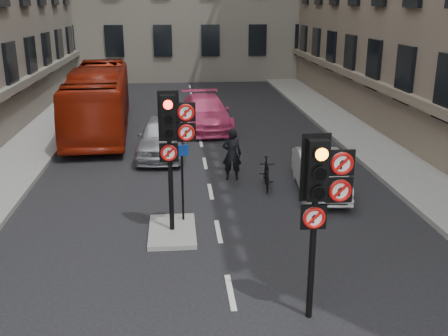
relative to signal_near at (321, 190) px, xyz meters
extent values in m
cube|color=gray|center=(-8.69, 11.01, -2.50)|extent=(3.00, 50.00, 0.16)
cube|color=gray|center=(5.71, 11.01, -2.50)|extent=(3.00, 50.00, 0.16)
cube|color=gray|center=(-2.69, 4.01, -2.52)|extent=(1.20, 2.00, 0.12)
cylinder|color=black|center=(-0.09, 0.01, -1.38)|extent=(0.12, 0.12, 2.40)
cube|color=black|center=(-0.09, 0.01, 0.37)|extent=(0.36, 0.28, 1.10)
cube|color=black|center=(-0.09, 0.14, 0.37)|extent=(0.52, 0.03, 1.25)
cylinder|color=orange|center=(-0.09, -0.24, 0.72)|extent=(0.22, 0.01, 0.22)
cylinder|color=black|center=(-0.09, -0.24, 0.37)|extent=(0.22, 0.01, 0.22)
cylinder|color=black|center=(-0.09, -0.24, 0.02)|extent=(0.22, 0.01, 0.22)
cube|color=black|center=(0.33, -0.01, 0.49)|extent=(0.47, 0.05, 0.47)
cylinder|color=white|center=(0.33, -0.05, 0.49)|extent=(0.41, 0.02, 0.41)
torus|color=#BF0C0A|center=(0.33, -0.07, 0.49)|extent=(0.41, 0.06, 0.41)
cube|color=#BF0C0A|center=(0.33, -0.07, 0.49)|extent=(0.25, 0.01, 0.25)
cube|color=black|center=(0.33, -0.01, -0.01)|extent=(0.47, 0.05, 0.47)
cylinder|color=white|center=(0.33, -0.05, -0.01)|extent=(0.41, 0.02, 0.41)
torus|color=#BF0C0A|center=(0.33, -0.07, -0.01)|extent=(0.41, 0.06, 0.41)
cube|color=#BF0C0A|center=(0.33, -0.07, -0.01)|extent=(0.25, 0.01, 0.25)
cube|color=black|center=(-0.11, -0.01, -0.51)|extent=(0.47, 0.05, 0.47)
cylinder|color=white|center=(-0.11, -0.05, -0.51)|extent=(0.41, 0.02, 0.41)
torus|color=#BF0C0A|center=(-0.11, -0.07, -0.51)|extent=(0.41, 0.06, 0.41)
cube|color=#BF0C0A|center=(-0.11, -0.07, -0.51)|extent=(0.25, 0.01, 0.25)
cylinder|color=black|center=(-2.69, 4.01, -1.26)|extent=(0.12, 0.12, 2.40)
cube|color=black|center=(-2.69, 4.01, 0.49)|extent=(0.36, 0.28, 1.10)
cube|color=black|center=(-2.69, 4.14, 0.49)|extent=(0.52, 0.03, 1.25)
cylinder|color=#FF1407|center=(-2.69, 3.76, 0.84)|extent=(0.22, 0.02, 0.22)
cylinder|color=black|center=(-2.69, 3.76, 0.49)|extent=(0.22, 0.02, 0.22)
cylinder|color=black|center=(-2.69, 3.76, 0.14)|extent=(0.22, 0.02, 0.22)
cube|color=black|center=(-2.27, 3.99, 0.61)|extent=(0.47, 0.05, 0.47)
cylinder|color=white|center=(-2.27, 3.95, 0.61)|extent=(0.41, 0.02, 0.41)
torus|color=#BF0C0A|center=(-2.27, 3.93, 0.61)|extent=(0.41, 0.06, 0.41)
cube|color=#BF0C0A|center=(-2.27, 3.93, 0.61)|extent=(0.25, 0.02, 0.25)
cube|color=black|center=(-2.27, 3.99, 0.11)|extent=(0.47, 0.05, 0.47)
cylinder|color=white|center=(-2.27, 3.95, 0.11)|extent=(0.41, 0.02, 0.41)
torus|color=#BF0C0A|center=(-2.27, 3.93, 0.11)|extent=(0.41, 0.06, 0.41)
cube|color=#BF0C0A|center=(-2.27, 3.93, 0.11)|extent=(0.25, 0.02, 0.25)
cube|color=black|center=(-2.71, 3.99, -0.39)|extent=(0.47, 0.05, 0.47)
cylinder|color=white|center=(-2.71, 3.95, -0.39)|extent=(0.41, 0.02, 0.41)
torus|color=#BF0C0A|center=(-2.71, 3.93, -0.39)|extent=(0.41, 0.06, 0.41)
cube|color=#BF0C0A|center=(-2.71, 3.93, -0.39)|extent=(0.25, 0.02, 0.25)
imported|color=#A9ACB1|center=(-3.06, 11.25, -1.83)|extent=(2.02, 4.49, 1.50)
imported|color=silver|center=(1.92, 6.72, -1.96)|extent=(1.68, 3.91, 1.25)
imported|color=#DA4076|center=(-1.12, 15.58, -1.83)|extent=(2.43, 5.30, 1.50)
imported|color=maroon|center=(-5.99, 15.60, -1.14)|extent=(3.06, 10.46, 2.88)
imported|color=black|center=(0.32, 7.19, -2.09)|extent=(0.64, 1.68, 0.98)
imported|color=black|center=(-0.69, 8.11, -1.70)|extent=(0.69, 0.50, 1.76)
cylinder|color=black|center=(-2.39, 4.61, -1.44)|extent=(0.06, 0.06, 2.05)
cube|color=navy|center=(-2.39, 4.56, -0.51)|extent=(0.35, 0.16, 0.29)
camera|label=1|loc=(-2.51, -8.47, 3.19)|focal=42.00mm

